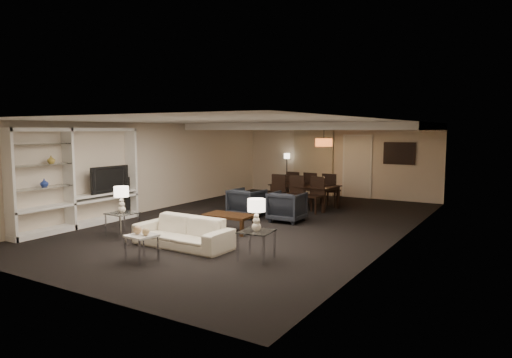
{
  "coord_description": "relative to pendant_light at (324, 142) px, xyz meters",
  "views": [
    {
      "loc": [
        5.8,
        -9.52,
        2.3
      ],
      "look_at": [
        0.0,
        0.0,
        1.1
      ],
      "focal_mm": 32.0,
      "sensor_mm": 36.0,
      "label": 1
    }
  ],
  "objects": [
    {
      "name": "armchair_left",
      "position": [
        -0.92,
        -2.94,
        -1.54
      ],
      "size": [
        0.85,
        0.87,
        0.75
      ],
      "primitive_type": "imported",
      "rotation": [
        0.0,
        0.0,
        3.08
      ],
      "color": "black",
      "rests_on": "floor"
    },
    {
      "name": "vase_blue",
      "position": [
        -3.61,
        -6.98,
        -0.77
      ],
      "size": [
        0.17,
        0.17,
        0.18
      ],
      "primitive_type": "imported",
      "color": "#223894",
      "rests_on": "media_unit"
    },
    {
      "name": "table_lamp_left",
      "position": [
        -2.02,
        -6.24,
        -1.11
      ],
      "size": [
        0.33,
        0.33,
        0.57
      ],
      "primitive_type": null,
      "rotation": [
        0.0,
        0.0,
        -0.05
      ],
      "color": "beige",
      "rests_on": "side_table_left"
    },
    {
      "name": "pendant_light",
      "position": [
        0.0,
        0.0,
        0.0
      ],
      "size": [
        0.52,
        0.52,
        0.24
      ],
      "primitive_type": "cylinder",
      "color": "#D8591E",
      "rests_on": "ceiling_soffit"
    },
    {
      "name": "ceiling_soffit",
      "position": [
        -0.3,
        0.0,
        0.48
      ],
      "size": [
        7.0,
        4.0,
        0.2
      ],
      "primitive_type": "cube",
      "color": "silver",
      "rests_on": "ceiling"
    },
    {
      "name": "door",
      "position": [
        0.4,
        1.97,
        -0.87
      ],
      "size": [
        0.9,
        0.05,
        2.1
      ],
      "primitive_type": "cube",
      "color": "silver",
      "rests_on": "wall_back"
    },
    {
      "name": "floor",
      "position": [
        -0.3,
        -3.5,
        -1.92
      ],
      "size": [
        11.0,
        11.0,
        0.0
      ],
      "primitive_type": "plane",
      "color": "black",
      "rests_on": "ground"
    },
    {
      "name": "floor_speaker",
      "position": [
        -3.5,
        -4.72,
        -1.38
      ],
      "size": [
        0.14,
        0.14,
        1.09
      ],
      "primitive_type": "cube",
      "rotation": [
        0.0,
        0.0,
        -0.25
      ],
      "color": "black",
      "rests_on": "floor"
    },
    {
      "name": "side_table_right",
      "position": [
        1.38,
        -6.24,
        -1.66
      ],
      "size": [
        0.62,
        0.62,
        0.52
      ],
      "primitive_type": null,
      "rotation": [
        0.0,
        0.0,
        0.12
      ],
      "color": "silver",
      "rests_on": "floor"
    },
    {
      "name": "chair_nr",
      "position": [
        0.36,
        -1.51,
        -1.42
      ],
      "size": [
        0.53,
        0.53,
        1.01
      ],
      "primitive_type": null,
      "rotation": [
        0.0,
        0.0,
        -0.14
      ],
      "color": "black",
      "rests_on": "floor"
    },
    {
      "name": "curtains",
      "position": [
        -1.2,
        1.92,
        -0.72
      ],
      "size": [
        1.5,
        0.12,
        2.4
      ],
      "primitive_type": "cube",
      "color": "beige",
      "rests_on": "wall_back"
    },
    {
      "name": "vase_amber",
      "position": [
        -3.61,
        -6.79,
        -0.27
      ],
      "size": [
        0.17,
        0.17,
        0.18
      ],
      "primitive_type": "imported",
      "color": "#B6983C",
      "rests_on": "media_unit"
    },
    {
      "name": "side_table_left",
      "position": [
        -2.02,
        -6.24,
        -1.66
      ],
      "size": [
        0.59,
        0.59,
        0.52
      ],
      "primitive_type": null,
      "rotation": [
        0.0,
        0.0,
        -0.06
      ],
      "color": "silver",
      "rests_on": "floor"
    },
    {
      "name": "gold_gourd_b",
      "position": [
        -0.22,
        -7.34,
        -1.39
      ],
      "size": [
        0.13,
        0.13,
        0.13
      ],
      "primitive_type": "sphere",
      "color": "tan",
      "rests_on": "marble_table"
    },
    {
      "name": "ceiling",
      "position": [
        -0.3,
        -3.5,
        0.58
      ],
      "size": [
        7.0,
        11.0,
        0.02
      ],
      "primitive_type": "cube",
      "color": "silver",
      "rests_on": "ground"
    },
    {
      "name": "table_lamp_right",
      "position": [
        1.38,
        -6.24,
        -1.11
      ],
      "size": [
        0.34,
        0.34,
        0.57
      ],
      "primitive_type": null,
      "rotation": [
        0.0,
        0.0,
        0.07
      ],
      "color": "#F2E5CC",
      "rests_on": "side_table_right"
    },
    {
      "name": "wall_right",
      "position": [
        3.2,
        -3.5,
        -0.67
      ],
      "size": [
        0.02,
        11.0,
        2.5
      ],
      "primitive_type": "cube",
      "color": "beige",
      "rests_on": "ground"
    },
    {
      "name": "floor_lamp",
      "position": [
        -2.15,
        1.69,
        -1.19
      ],
      "size": [
        0.24,
        0.24,
        1.46
      ],
      "primitive_type": null,
      "rotation": [
        0.0,
        0.0,
        0.13
      ],
      "color": "black",
      "rests_on": "floor"
    },
    {
      "name": "wall_left",
      "position": [
        -3.8,
        -3.5,
        -0.67
      ],
      "size": [
        0.02,
        11.0,
        2.5
      ],
      "primitive_type": "cube",
      "color": "beige",
      "rests_on": "ground"
    },
    {
      "name": "chair_fr",
      "position": [
        0.36,
        -0.21,
        -1.42
      ],
      "size": [
        0.47,
        0.47,
        1.01
      ],
      "primitive_type": null,
      "rotation": [
        0.0,
        0.0,
        3.15
      ],
      "color": "black",
      "rests_on": "floor"
    },
    {
      "name": "chair_fm",
      "position": [
        -0.24,
        -0.21,
        -1.42
      ],
      "size": [
        0.49,
        0.49,
        1.01
      ],
      "primitive_type": null,
      "rotation": [
        0.0,
        0.0,
        3.08
      ],
      "color": "black",
      "rests_on": "floor"
    },
    {
      "name": "chair_fl",
      "position": [
        -0.84,
        -0.21,
        -1.42
      ],
      "size": [
        0.48,
        0.48,
        1.01
      ],
      "primitive_type": null,
      "rotation": [
        0.0,
        0.0,
        3.11
      ],
      "color": "black",
      "rests_on": "floor"
    },
    {
      "name": "wall_back",
      "position": [
        -0.3,
        2.0,
        -0.67
      ],
      "size": [
        7.0,
        0.02,
        2.5
      ],
      "primitive_type": "cube",
      "color": "beige",
      "rests_on": "ground"
    },
    {
      "name": "chair_nl",
      "position": [
        -0.84,
        -1.51,
        -1.42
      ],
      "size": [
        0.49,
        0.49,
        1.01
      ],
      "primitive_type": null,
      "rotation": [
        0.0,
        0.0,
        0.04
      ],
      "color": "black",
      "rests_on": "floor"
    },
    {
      "name": "wall_front",
      "position": [
        -0.3,
        -9.0,
        -0.67
      ],
      "size": [
        7.0,
        0.02,
        2.5
      ],
      "primitive_type": "cube",
      "color": "beige",
      "rests_on": "ground"
    },
    {
      "name": "dining_table",
      "position": [
        -0.24,
        -0.86,
        -1.58
      ],
      "size": [
        2.01,
        1.22,
        0.68
      ],
      "primitive_type": "imported",
      "rotation": [
        0.0,
        0.0,
        -0.08
      ],
      "color": "black",
      "rests_on": "floor"
    },
    {
      "name": "media_unit",
      "position": [
        -3.61,
        -6.1,
        -0.74
      ],
      "size": [
        0.38,
        3.4,
        2.35
      ],
      "primitive_type": null,
      "color": "white",
      "rests_on": "wall_left"
    },
    {
      "name": "coffee_table",
      "position": [
        -0.32,
        -4.64,
        -1.72
      ],
      "size": [
        1.13,
        0.68,
        0.4
      ],
      "primitive_type": null,
      "rotation": [
        0.0,
        0.0,
        0.03
      ],
      "color": "black",
      "rests_on": "floor"
    },
    {
      "name": "marble_table",
      "position": [
        -0.32,
        -7.34,
        -1.69
      ],
      "size": [
        0.52,
        0.52,
        0.46
      ],
      "primitive_type": null,
      "rotation": [
        0.0,
        0.0,
        -0.12
      ],
      "color": "silver",
      "rests_on": "floor"
    },
    {
      "name": "painting",
      "position": [
        1.8,
        1.96,
        -0.37
      ],
      "size": [
        0.95,
        0.04,
        0.65
      ],
      "primitive_type": "cube",
      "color": "#142D38",
      "rests_on": "wall_back"
    },
    {
      "name": "sofa",
      "position": [
        -0.32,
        -6.24,
        -1.62
      ],
      "size": [
        2.04,
        0.82,
        0.59
      ],
      "primitive_type": "imported",
      "rotation": [
        0.0,
        0.0,
        -0.02
      ],
      "color": "beige",
      "rests_on": "floor"
    },
    {
      "name": "chair_nm",
      "position": [
        -0.24,
        -1.51,
        -1.42
      ],
      "size": [
        0.51,
        0.51,
        1.01
      ],
      "primitive_type": null,
      "rotation": [
        0.0,
        0.0,
        0.09
      ],
      "color": "black",
      "rests_on": "floor"
    },
    {
      "name": "gold_gourd_a",
      "position": [
        -0.42,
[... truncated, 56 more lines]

